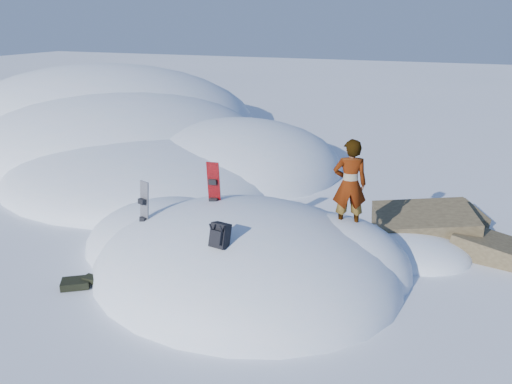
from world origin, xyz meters
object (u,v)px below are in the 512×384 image
at_px(backpack, 219,235).
at_px(person, 350,185).
at_px(snowboard_dark, 144,212).
at_px(snowboard_red, 214,193).

height_order(backpack, person, person).
bearing_deg(backpack, snowboard_dark, 167.53).
xyz_separation_m(snowboard_dark, backpack, (2.34, -0.95, 0.22)).
bearing_deg(backpack, person, 60.45).
relative_size(snowboard_red, person, 0.77).
relative_size(snowboard_dark, person, 0.72).
bearing_deg(snowboard_red, person, 0.93).
xyz_separation_m(snowboard_red, snowboard_dark, (-1.27, -1.00, -0.30)).
bearing_deg(person, backpack, 32.30).
xyz_separation_m(snowboard_red, person, (3.03, 0.46, 0.44)).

